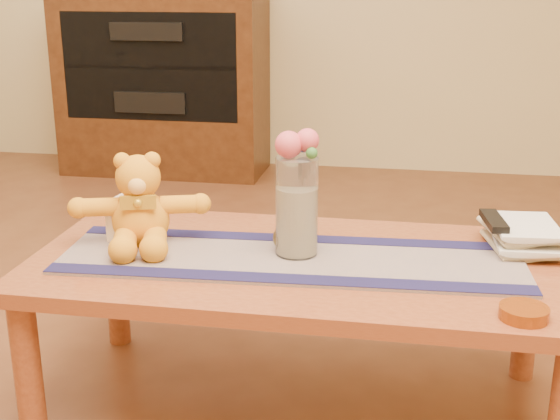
% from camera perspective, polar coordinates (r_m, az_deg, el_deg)
% --- Properties ---
extents(floor, '(5.50, 5.50, 0.00)m').
position_cam_1_polar(floor, '(2.16, 1.35, -14.90)').
color(floor, '#5A2F19').
rests_on(floor, ground).
extents(coffee_table_top, '(1.40, 0.70, 0.04)m').
position_cam_1_polar(coffee_table_top, '(1.96, 1.44, -4.25)').
color(coffee_table_top, brown).
rests_on(coffee_table_top, floor).
extents(table_leg_fl, '(0.07, 0.07, 0.41)m').
position_cam_1_polar(table_leg_fl, '(2.01, -18.76, -11.86)').
color(table_leg_fl, brown).
rests_on(table_leg_fl, floor).
extents(table_leg_bl, '(0.07, 0.07, 0.41)m').
position_cam_1_polar(table_leg_bl, '(2.47, -12.43, -5.55)').
color(table_leg_bl, brown).
rests_on(table_leg_bl, floor).
extents(table_leg_br, '(0.07, 0.07, 0.41)m').
position_cam_1_polar(table_leg_br, '(2.33, 18.44, -7.59)').
color(table_leg_br, brown).
rests_on(table_leg_br, floor).
extents(persian_runner, '(1.22, 0.41, 0.01)m').
position_cam_1_polar(persian_runner, '(1.94, 0.84, -3.76)').
color(persian_runner, '#1A2049').
rests_on(persian_runner, coffee_table_top).
extents(runner_border_near, '(1.20, 0.13, 0.00)m').
position_cam_1_polar(runner_border_near, '(1.80, 0.34, -5.28)').
color(runner_border_near, '#16143D').
rests_on(runner_border_near, persian_runner).
extents(runner_border_far, '(1.20, 0.13, 0.00)m').
position_cam_1_polar(runner_border_far, '(2.07, 1.28, -2.17)').
color(runner_border_far, '#16143D').
rests_on(runner_border_far, persian_runner).
extents(teddy_bear, '(0.42, 0.38, 0.24)m').
position_cam_1_polar(teddy_bear, '(2.04, -10.72, 0.70)').
color(teddy_bear, orange).
rests_on(teddy_bear, persian_runner).
extents(pillar_candle, '(0.11, 0.11, 0.11)m').
position_cam_1_polar(pillar_candle, '(2.10, -11.47, -0.66)').
color(pillar_candle, '#FFE0BB').
rests_on(pillar_candle, persian_runner).
extents(candle_wick, '(0.00, 0.00, 0.01)m').
position_cam_1_polar(candle_wick, '(2.08, -11.58, 0.98)').
color(candle_wick, black).
rests_on(candle_wick, pillar_candle).
extents(glass_vase, '(0.11, 0.11, 0.26)m').
position_cam_1_polar(glass_vase, '(1.92, 1.29, 0.27)').
color(glass_vase, silver).
rests_on(glass_vase, persian_runner).
extents(potpourri_fill, '(0.09, 0.09, 0.18)m').
position_cam_1_polar(potpourri_fill, '(1.93, 1.29, -0.83)').
color(potpourri_fill, beige).
rests_on(potpourri_fill, glass_vase).
extents(rose_left, '(0.07, 0.07, 0.07)m').
position_cam_1_polar(rose_left, '(1.87, 0.67, 5.03)').
color(rose_left, '#CF4959').
rests_on(rose_left, glass_vase).
extents(rose_right, '(0.06, 0.06, 0.06)m').
position_cam_1_polar(rose_right, '(1.88, 2.11, 5.37)').
color(rose_right, '#CF4959').
rests_on(rose_right, glass_vase).
extents(blue_flower_back, '(0.04, 0.04, 0.04)m').
position_cam_1_polar(blue_flower_back, '(1.91, 1.79, 5.08)').
color(blue_flower_back, '#5458B7').
rests_on(blue_flower_back, glass_vase).
extents(blue_flower_side, '(0.04, 0.04, 0.04)m').
position_cam_1_polar(blue_flower_side, '(1.91, 0.52, 4.80)').
color(blue_flower_side, '#5458B7').
rests_on(blue_flower_side, glass_vase).
extents(leaf_sprig, '(0.03, 0.03, 0.03)m').
position_cam_1_polar(leaf_sprig, '(1.86, 2.45, 4.38)').
color(leaf_sprig, '#33662D').
rests_on(leaf_sprig, glass_vase).
extents(bronze_ball, '(0.08, 0.08, 0.07)m').
position_cam_1_polar(bronze_ball, '(1.97, 0.52, -2.16)').
color(bronze_ball, '#493A18').
rests_on(bronze_ball, persian_runner).
extents(book_bottom, '(0.20, 0.25, 0.02)m').
position_cam_1_polar(book_bottom, '(2.09, 15.86, -2.65)').
color(book_bottom, beige).
rests_on(book_bottom, coffee_table_top).
extents(book_lower, '(0.17, 0.23, 0.02)m').
position_cam_1_polar(book_lower, '(2.08, 16.06, -2.20)').
color(book_lower, beige).
rests_on(book_lower, book_bottom).
extents(book_upper, '(0.21, 0.26, 0.02)m').
position_cam_1_polar(book_upper, '(2.08, 15.77, -1.64)').
color(book_upper, beige).
rests_on(book_upper, book_lower).
extents(book_top, '(0.18, 0.24, 0.02)m').
position_cam_1_polar(book_top, '(2.07, 16.11, -1.19)').
color(book_top, beige).
rests_on(book_top, book_upper).
extents(tv_remote, '(0.07, 0.16, 0.02)m').
position_cam_1_polar(tv_remote, '(2.06, 16.09, -0.80)').
color(tv_remote, black).
rests_on(tv_remote, book_top).
extents(amber_dish, '(0.13, 0.13, 0.03)m').
position_cam_1_polar(amber_dish, '(1.70, 18.20, -7.50)').
color(amber_dish, '#BF5914').
rests_on(amber_dish, coffee_table_top).
extents(media_cabinet, '(1.20, 0.50, 1.10)m').
position_cam_1_polar(media_cabinet, '(4.57, -8.91, 9.76)').
color(media_cabinet, black).
rests_on(media_cabinet, floor).
extents(cabinet_cavity, '(1.02, 0.03, 0.61)m').
position_cam_1_polar(cabinet_cavity, '(4.33, -9.98, 10.75)').
color(cabinet_cavity, black).
rests_on(cabinet_cavity, media_cabinet).
extents(cabinet_shelf, '(1.02, 0.20, 0.02)m').
position_cam_1_polar(cabinet_shelf, '(4.41, -9.61, 10.89)').
color(cabinet_shelf, black).
rests_on(cabinet_shelf, media_cabinet).
extents(stereo_upper, '(0.42, 0.28, 0.10)m').
position_cam_1_polar(stereo_upper, '(4.41, -9.65, 13.48)').
color(stereo_upper, black).
rests_on(stereo_upper, media_cabinet).
extents(stereo_lower, '(0.42, 0.28, 0.12)m').
position_cam_1_polar(stereo_lower, '(4.46, -9.39, 8.40)').
color(stereo_lower, black).
rests_on(stereo_lower, media_cabinet).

